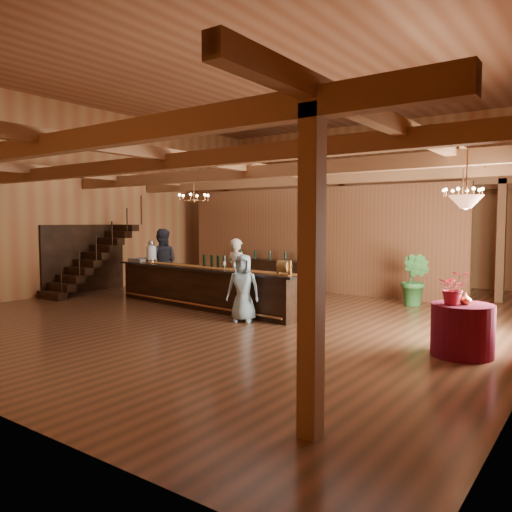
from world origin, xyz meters
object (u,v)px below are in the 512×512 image
Objects in this scene: backbar_shelf at (277,275)px; guest at (243,288)px; raffle_drum at (284,266)px; round_table at (462,330)px; beverage_dispenser at (151,252)px; floor_plant at (415,280)px; bartender at (237,272)px; staff_second at (162,262)px; chandelier_left at (194,197)px; chandelier_right at (463,192)px; tasting_bar at (203,287)px; pendant_lamp at (466,202)px.

backbar_shelf is 4.97m from guest.
round_table is (3.68, -0.61, -0.76)m from raffle_drum.
beverage_dispenser is 0.46× the size of floor_plant.
staff_second reaches higher than bartender.
chandelier_left is at bearing 130.66° from guest.
chandelier_right is at bearing -160.85° from bartender.
pendant_lamp is at bearing -2.26° from tasting_bar.
bartender is at bearing -166.80° from chandelier_right.
pendant_lamp is 0.48× the size of staff_second.
chandelier_left is 1.00× the size of chandelier_right.
beverage_dispenser reaches higher than round_table.
beverage_dispenser is at bearing 171.73° from round_table.
chandelier_right is 0.56× the size of guest.
beverage_dispenser is 1.97m from chandelier_left.
chandelier_right is (6.29, 1.37, -0.02)m from chandelier_left.
bartender is (-5.76, 1.70, -1.56)m from pendant_lamp.
chandelier_right is (-0.72, 2.88, 2.29)m from round_table.
raffle_drum is at bearing -45.94° from backbar_shelf.
beverage_dispenser is 0.75× the size of chandelier_left.
chandelier_right is 0.42× the size of staff_second.
floor_plant is (-2.08, 4.13, 0.25)m from round_table.
raffle_drum is 4.94m from staff_second.
pendant_lamp is 0.63× the size of guest.
bartender is at bearing 143.28° from staff_second.
chandelier_left is (1.30, 0.30, 1.44)m from beverage_dispenser.
raffle_drum is 0.97m from guest.
bartender reaches higher than tasting_bar.
bartender is 0.89× the size of staff_second.
tasting_bar is 0.95m from bartender.
chandelier_right is 2.98m from pendant_lamp.
backbar_shelf is 2.27× the size of guest.
guest is at bearing -120.28° from floor_plant.
round_table is 8.67m from staff_second.
chandelier_left is 2.28m from bartender.
round_table is at bearing 169.55° from bartender.
pendant_lamp reaches higher than staff_second.
chandelier_left reaches higher than guest.
staff_second is at bearing 170.93° from chandelier_left.
raffle_drum is 3.93m from pendant_lamp.
staff_second is (-7.76, -1.13, -1.76)m from chandelier_right.
bartender is 4.42m from floor_plant.
pendant_lamp reaches higher than floor_plant.
floor_plant is at bearing 43.90° from tasting_bar.
pendant_lamp is (6.48, -4.66, 1.95)m from backbar_shelf.
beverage_dispenser is 8.45m from round_table.
beverage_dispenser reaches higher than guest.
guest is at bearing -27.43° from chandelier_left.
pendant_lamp is (8.32, -1.21, 1.12)m from beverage_dispenser.
chandelier_right and pendant_lamp have the same top height.
chandelier_left is 7.19m from pendant_lamp.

